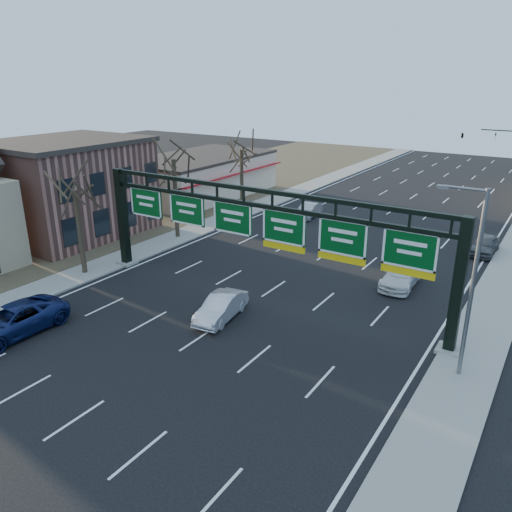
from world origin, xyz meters
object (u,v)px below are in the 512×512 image
Objects in this scene: sign_gantry at (260,230)px; car_silver_sedan at (221,307)px; car_white_wagon at (401,275)px; car_blue_suv at (13,320)px.

car_silver_sedan is (-0.54, -3.36, -3.92)m from sign_gantry.
sign_gantry is 4.96× the size of car_white_wagon.
car_blue_suv is 1.36× the size of car_silver_sedan.
sign_gantry reaches higher than car_blue_suv.
car_blue_suv is 11.37m from car_silver_sedan.
car_white_wagon is at bearing 46.96° from sign_gantry.
car_white_wagon is (7.28, 10.58, 0.01)m from car_silver_sedan.
sign_gantry is 5.69× the size of car_silver_sedan.
car_white_wagon is at bearing 47.42° from car_silver_sedan.
car_blue_suv reaches higher than car_white_wagon.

